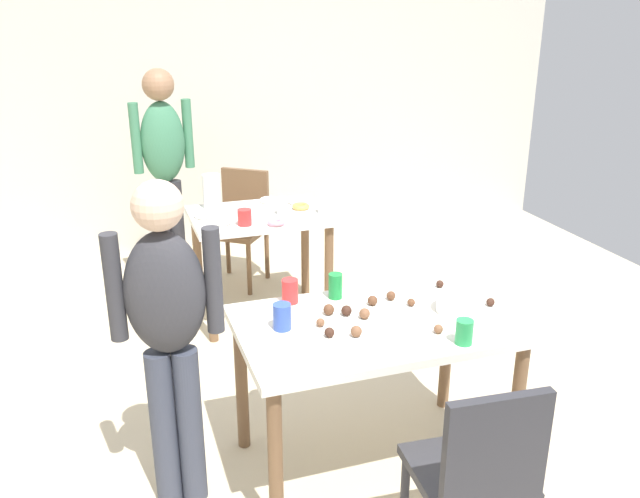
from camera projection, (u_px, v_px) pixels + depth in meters
ground_plane at (341, 448)px, 3.30m from camera, size 6.40×6.40×0.00m
wall_back at (214, 98)px, 5.69m from camera, size 6.40×0.10×2.60m
dining_table_near at (375, 341)px, 2.98m from camera, size 1.23×0.76×0.75m
dining_table_far at (261, 232)px, 4.48m from camera, size 0.91×0.66×0.75m
chair_near_table at (478, 471)px, 2.39m from camera, size 0.43×0.43×0.87m
chair_far_table at (241, 220)px, 5.12m from camera, size 0.56×0.56×0.87m
person_girl_near at (168, 323)px, 2.67m from camera, size 0.46×0.24×1.45m
person_adult_far at (164, 160)px, 4.84m from camera, size 0.46×0.25×1.64m
mixing_bowl at (459, 303)px, 3.02m from camera, size 0.20×0.20×0.08m
soda_can at (335, 286)px, 3.15m from camera, size 0.07×0.07×0.12m
fork_near at (274, 358)px, 2.63m from camera, size 0.17×0.02×0.01m
cup_near_0 at (282, 317)px, 2.85m from camera, size 0.08×0.08×0.12m
cup_near_1 at (464, 332)px, 2.73m from camera, size 0.07×0.07×0.11m
cup_near_2 at (290, 291)px, 3.11m from camera, size 0.08×0.08×0.11m
cake_ball_0 at (490, 302)px, 3.08m from camera, size 0.04×0.04×0.04m
cake_ball_1 at (373, 301)px, 3.09m from camera, size 0.05×0.05×0.05m
cake_ball_2 at (346, 311)px, 2.99m from camera, size 0.05×0.05×0.05m
cake_ball_3 at (391, 296)px, 3.14m from camera, size 0.04×0.04×0.04m
cake_ball_4 at (411, 302)px, 3.08m from camera, size 0.04×0.04×0.04m
cake_ball_5 at (329, 309)px, 2.99m from camera, size 0.05×0.05×0.05m
cake_ball_6 at (356, 331)px, 2.80m from camera, size 0.05×0.05×0.05m
cake_ball_7 at (438, 329)px, 2.83m from camera, size 0.04×0.04×0.04m
cake_ball_8 at (320, 322)px, 2.89m from camera, size 0.04×0.04×0.04m
cake_ball_9 at (365, 314)px, 2.96m from camera, size 0.05×0.05×0.05m
cake_ball_10 at (329, 332)px, 2.80m from camera, size 0.04×0.04×0.04m
cake_ball_11 at (440, 284)px, 3.28m from camera, size 0.04×0.04×0.04m
pitcher_far at (212, 191)px, 4.51m from camera, size 0.12×0.12×0.23m
cup_far_0 at (324, 206)px, 4.43m from camera, size 0.08×0.08×0.09m
cup_far_1 at (283, 206)px, 4.39m from camera, size 0.07×0.07×0.12m
cup_far_2 at (245, 217)px, 4.18m from camera, size 0.09×0.09×0.10m
donut_far_0 at (297, 200)px, 4.65m from camera, size 0.13×0.13×0.04m
donut_far_1 at (301, 206)px, 4.52m from camera, size 0.12×0.12×0.04m
donut_far_2 at (268, 200)px, 4.67m from camera, size 0.11×0.11×0.03m
donut_far_3 at (204, 215)px, 4.34m from camera, size 0.14×0.14×0.04m
donut_far_4 at (221, 222)px, 4.21m from camera, size 0.13×0.13×0.04m
donut_far_5 at (276, 222)px, 4.20m from camera, size 0.11×0.11×0.03m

